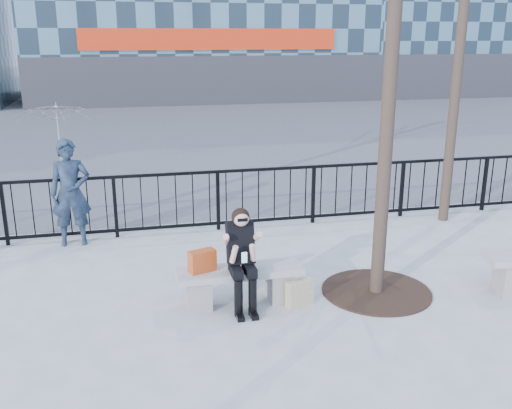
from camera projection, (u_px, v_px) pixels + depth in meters
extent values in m
plane|color=gray|center=(240.00, 303.00, 7.56)|extent=(120.00, 120.00, 0.00)
cube|color=#474747|center=(162.00, 128.00, 21.57)|extent=(60.00, 23.00, 0.01)
cube|color=black|center=(206.00, 172.00, 10.06)|extent=(14.00, 0.05, 0.05)
cube|color=black|center=(208.00, 224.00, 10.33)|extent=(14.00, 0.05, 0.05)
cube|color=#2D2D30|center=(212.00, 81.00, 28.37)|extent=(18.00, 0.08, 2.40)
cube|color=#B1240B|center=(212.00, 39.00, 27.74)|extent=(12.60, 0.12, 1.00)
cube|color=#2D2D30|center=(512.00, 76.00, 32.00)|extent=(16.00, 0.08, 2.40)
cylinder|color=black|center=(395.00, 5.00, 6.80)|extent=(0.18, 0.18, 7.50)
cylinder|color=black|center=(462.00, 29.00, 9.95)|extent=(0.18, 0.18, 7.00)
cylinder|color=black|center=(376.00, 291.00, 7.87)|extent=(1.50, 1.50, 0.02)
cube|color=gray|center=(198.00, 293.00, 7.39)|extent=(0.32, 0.38, 0.40)
cube|color=gray|center=(280.00, 285.00, 7.62)|extent=(0.32, 0.38, 0.40)
cube|color=gray|center=(240.00, 272.00, 7.43)|extent=(1.65, 0.46, 0.09)
cube|color=gray|center=(510.00, 279.00, 7.78)|extent=(0.34, 0.40, 0.42)
cube|color=#B23F15|center=(202.00, 261.00, 7.30)|extent=(0.38, 0.26, 0.28)
cube|color=beige|center=(300.00, 293.00, 7.44)|extent=(0.39, 0.24, 0.35)
imported|color=black|center=(71.00, 193.00, 9.43)|extent=(0.67, 0.45, 1.80)
imported|color=yellow|center=(60.00, 141.00, 13.89)|extent=(2.64, 2.66, 1.87)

